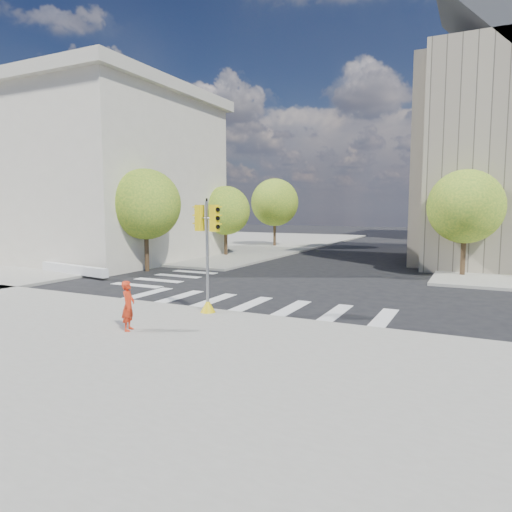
{
  "coord_description": "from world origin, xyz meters",
  "views": [
    {
      "loc": [
        8.25,
        -18.64,
        3.97
      ],
      "look_at": [
        0.44,
        -2.68,
        2.1
      ],
      "focal_mm": 32.0,
      "sensor_mm": 36.0,
      "label": 1
    }
  ],
  "objects_px": {
    "lamp_near": "(476,199)",
    "photographer": "(128,306)",
    "planter_wall": "(74,269)",
    "lamp_far": "(477,201)",
    "traffic_signal": "(207,265)"
  },
  "relations": [
    {
      "from": "lamp_near",
      "to": "photographer",
      "type": "bearing_deg",
      "value": -113.46
    },
    {
      "from": "photographer",
      "to": "planter_wall",
      "type": "distance_m",
      "value": 14.19
    },
    {
      "from": "planter_wall",
      "to": "photographer",
      "type": "bearing_deg",
      "value": -26.43
    },
    {
      "from": "lamp_far",
      "to": "lamp_near",
      "type": "bearing_deg",
      "value": -90.0
    },
    {
      "from": "lamp_near",
      "to": "traffic_signal",
      "type": "bearing_deg",
      "value": -114.8
    },
    {
      "from": "lamp_far",
      "to": "traffic_signal",
      "type": "distance_m",
      "value": 33.82
    },
    {
      "from": "planter_wall",
      "to": "lamp_near",
      "type": "bearing_deg",
      "value": 42.11
    },
    {
      "from": "lamp_far",
      "to": "traffic_signal",
      "type": "relative_size",
      "value": 1.94
    },
    {
      "from": "photographer",
      "to": "planter_wall",
      "type": "xyz_separation_m",
      "value": [
        -11.52,
        8.27,
        -0.54
      ]
    },
    {
      "from": "traffic_signal",
      "to": "planter_wall",
      "type": "bearing_deg",
      "value": 171.32
    },
    {
      "from": "lamp_near",
      "to": "photographer",
      "type": "height_order",
      "value": "lamp_near"
    },
    {
      "from": "lamp_near",
      "to": "traffic_signal",
      "type": "distance_m",
      "value": 20.66
    },
    {
      "from": "traffic_signal",
      "to": "photographer",
      "type": "xyz_separation_m",
      "value": [
        -0.88,
        -3.24,
        -0.97
      ]
    },
    {
      "from": "photographer",
      "to": "planter_wall",
      "type": "bearing_deg",
      "value": 32.18
    },
    {
      "from": "lamp_near",
      "to": "photographer",
      "type": "relative_size",
      "value": 5.16
    }
  ]
}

